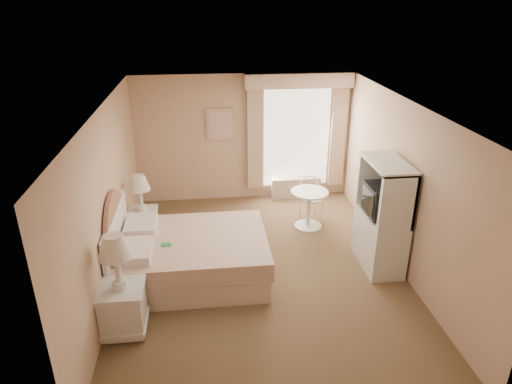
{
  "coord_description": "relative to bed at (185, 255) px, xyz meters",
  "views": [
    {
      "loc": [
        -0.76,
        -5.8,
        3.86
      ],
      "look_at": [
        -0.04,
        0.3,
        1.17
      ],
      "focal_mm": 32.0,
      "sensor_mm": 36.0,
      "label": 1
    }
  ],
  "objects": [
    {
      "name": "room",
      "position": [
        1.12,
        0.02,
        0.89
      ],
      "size": [
        4.21,
        5.51,
        2.51
      ],
      "color": "brown",
      "rests_on": "ground"
    },
    {
      "name": "window",
      "position": [
        2.17,
        2.67,
        0.98
      ],
      "size": [
        2.05,
        0.22,
        2.51
      ],
      "color": "white",
      "rests_on": "room"
    },
    {
      "name": "framed_art",
      "position": [
        0.67,
        2.73,
        1.19
      ],
      "size": [
        0.52,
        0.04,
        0.62
      ],
      "color": "tan",
      "rests_on": "room"
    },
    {
      "name": "bed",
      "position": [
        0.0,
        0.0,
        0.0
      ],
      "size": [
        2.15,
        1.68,
        1.49
      ],
      "color": "#D6A88B",
      "rests_on": "room"
    },
    {
      "name": "nightstand_near",
      "position": [
        -0.72,
        -1.11,
        0.14
      ],
      "size": [
        0.55,
        0.55,
        1.33
      ],
      "color": "white",
      "rests_on": "room"
    },
    {
      "name": "nightstand_far",
      "position": [
        -0.72,
        1.17,
        0.08
      ],
      "size": [
        0.48,
        0.48,
        1.16
      ],
      "color": "white",
      "rests_on": "room"
    },
    {
      "name": "round_table",
      "position": [
        2.14,
        1.33,
        0.1
      ],
      "size": [
        0.65,
        0.65,
        0.69
      ],
      "color": "silver",
      "rests_on": "room"
    },
    {
      "name": "cafe_chair",
      "position": [
        2.25,
        1.69,
        0.11
      ],
      "size": [
        0.46,
        0.46,
        0.81
      ],
      "rotation": [
        0.0,
        0.0,
        0.21
      ],
      "color": "silver",
      "rests_on": "room"
    },
    {
      "name": "armoire",
      "position": [
        2.93,
        0.0,
        0.34
      ],
      "size": [
        0.51,
        1.01,
        1.69
      ],
      "color": "white",
      "rests_on": "room"
    }
  ]
}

